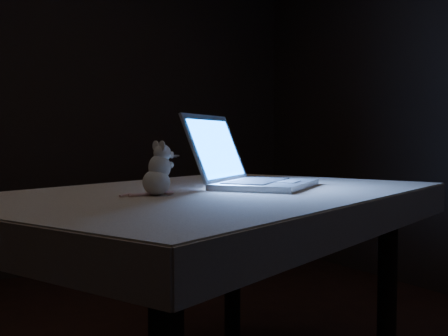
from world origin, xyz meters
TOP-DOWN VIEW (x-y plane):
  - back_wall at (0.00, 2.50)m, footprint 4.50×0.04m
  - table at (0.21, 0.05)m, footprint 1.72×1.44m
  - tablecloth at (0.20, 0.06)m, footprint 1.90×1.78m
  - laptop at (0.44, 0.06)m, footprint 0.54×0.53m
  - plush_mouse at (-0.01, -0.00)m, footprint 0.17×0.17m

SIDE VIEW (x-z plane):
  - table at x=0.21m, z-range 0.00..0.79m
  - tablecloth at x=0.20m, z-range 0.69..0.80m
  - plush_mouse at x=-0.01m, z-range 0.80..0.96m
  - laptop at x=0.44m, z-range 0.80..1.07m
  - back_wall at x=0.00m, z-range 0.00..2.60m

